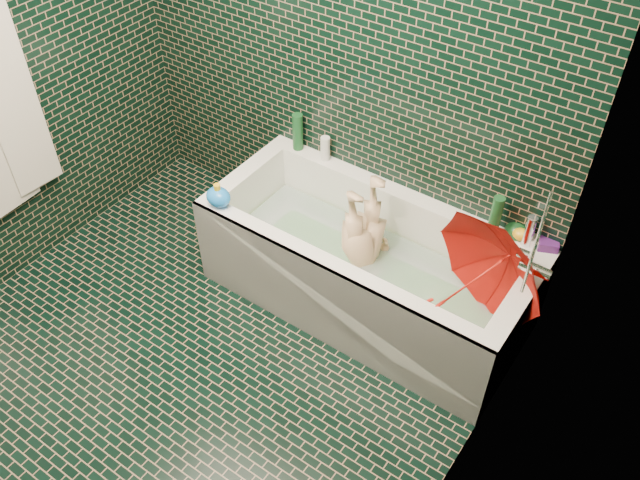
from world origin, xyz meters
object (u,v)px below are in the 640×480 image
Objects in this scene: bathtub at (364,275)px; umbrella at (473,281)px; rubber_duck at (523,234)px; child at (364,257)px; bath_toy at (218,197)px.

umbrella reaches higher than bathtub.
bathtub is 14.82× the size of rubber_duck.
umbrella reaches higher than child.
rubber_duck is at bearing 42.84° from bath_toy.
child is 0.68m from umbrella.
rubber_duck is (0.06, 0.41, 0.01)m from umbrella.
umbrella is 1.34m from bath_toy.
bathtub reaches higher than child.
bathtub is at bearing -171.21° from rubber_duck.
child is 5.57× the size of bath_toy.
bath_toy is at bearing -174.53° from rubber_duck.
child is 0.81m from rubber_duck.
rubber_duck reaches higher than child.
bath_toy is (-1.32, -0.24, 0.03)m from umbrella.
bath_toy is at bearing -51.13° from child.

